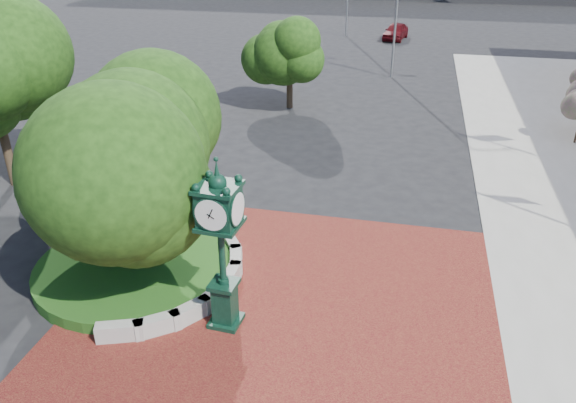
{
  "coord_description": "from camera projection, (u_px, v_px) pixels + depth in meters",
  "views": [
    {
      "loc": [
        3.02,
        -13.41,
        10.09
      ],
      "look_at": [
        -0.36,
        1.5,
        2.32
      ],
      "focal_mm": 35.0,
      "sensor_mm": 36.0,
      "label": 1
    }
  ],
  "objects": [
    {
      "name": "planter_wall",
      "position": [
        203.0,
        275.0,
        17.24
      ],
      "size": [
        2.96,
        6.77,
        0.54
      ],
      "color": "#9E9B93",
      "rests_on": "ground"
    },
    {
      "name": "ground",
      "position": [
        289.0,
        294.0,
        16.83
      ],
      "size": [
        200.0,
        200.0,
        0.0
      ],
      "primitive_type": "plane",
      "color": "black",
      "rests_on": "ground"
    },
    {
      "name": "post_clock",
      "position": [
        221.0,
        240.0,
        14.37
      ],
      "size": [
        1.09,
        1.09,
        4.92
      ],
      "color": "black",
      "rests_on": "ground"
    },
    {
      "name": "tree_planter",
      "position": [
        119.0,
        165.0,
        16.13
      ],
      "size": [
        5.2,
        5.2,
        6.33
      ],
      "color": "#38281C",
      "rests_on": "ground"
    },
    {
      "name": "grass_bed",
      "position": [
        134.0,
        267.0,
        17.72
      ],
      "size": [
        6.1,
        6.1,
        0.4
      ],
      "primitive_type": "cylinder",
      "color": "#224A15",
      "rests_on": "ground"
    },
    {
      "name": "tree_street",
      "position": [
        290.0,
        52.0,
        31.8
      ],
      "size": [
        4.4,
        4.4,
        5.45
      ],
      "color": "#38281C",
      "rests_on": "ground"
    },
    {
      "name": "parked_car",
      "position": [
        396.0,
        31.0,
        51.39
      ],
      "size": [
        2.44,
        4.51,
        1.46
      ],
      "primitive_type": "imported",
      "rotation": [
        0.0,
        0.0,
        -0.17
      ],
      "color": "#500B10",
      "rests_on": "ground"
    },
    {
      "name": "plaza",
      "position": [
        281.0,
        313.0,
        15.95
      ],
      "size": [
        12.0,
        12.0,
        0.04
      ],
      "primitive_type": "cube",
      "color": "maroon",
      "rests_on": "ground"
    }
  ]
}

